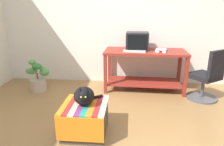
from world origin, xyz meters
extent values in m
plane|color=olive|center=(0.00, 0.00, 0.00)|extent=(14.00, 14.00, 0.00)
cube|color=silver|center=(0.00, 2.05, 1.30)|extent=(8.00, 0.10, 2.60)
cube|color=maroon|center=(-0.18, 1.33, 0.36)|extent=(0.06, 0.06, 0.73)
cube|color=maroon|center=(1.25, 1.28, 0.36)|extent=(0.06, 0.06, 0.73)
cube|color=maroon|center=(1.27, 1.87, 0.36)|extent=(0.06, 0.06, 0.73)
cube|color=maroon|center=(-0.16, 1.92, 0.36)|extent=(0.06, 0.06, 0.73)
cube|color=maroon|center=(0.55, 1.60, 0.15)|extent=(1.40, 0.61, 0.02)
cube|color=maroon|center=(0.55, 1.60, 0.75)|extent=(1.52, 0.72, 0.04)
cube|color=black|center=(0.39, 1.67, 0.78)|extent=(0.30, 0.26, 0.02)
cube|color=black|center=(0.39, 1.67, 0.93)|extent=(0.42, 0.37, 0.33)
cube|color=black|center=(0.39, 1.48, 0.94)|extent=(0.34, 0.02, 0.25)
cube|color=beige|center=(0.34, 1.46, 0.78)|extent=(0.41, 0.20, 0.02)
cube|color=white|center=(0.82, 1.54, 0.79)|extent=(0.24, 0.29, 0.04)
cube|color=#4C4238|center=(-0.29, 0.05, 0.19)|extent=(0.52, 0.54, 0.38)
cube|color=orange|center=(-0.29, -0.25, 0.23)|extent=(0.55, 0.01, 0.30)
cube|color=orange|center=(-0.53, 0.05, 0.38)|extent=(0.07, 0.58, 0.02)
cube|color=#AD2323|center=(-0.46, 0.05, 0.38)|extent=(0.07, 0.58, 0.02)
cube|color=beige|center=(-0.39, 0.05, 0.38)|extent=(0.07, 0.58, 0.02)
cube|color=#7A2D6B|center=(-0.32, 0.05, 0.38)|extent=(0.07, 0.58, 0.02)
cube|color=#1E897A|center=(-0.25, 0.05, 0.38)|extent=(0.07, 0.58, 0.02)
cube|color=orange|center=(-0.18, 0.05, 0.38)|extent=(0.07, 0.58, 0.02)
cube|color=#AD2323|center=(-0.11, 0.05, 0.38)|extent=(0.07, 0.58, 0.02)
cube|color=beige|center=(-0.05, 0.05, 0.38)|extent=(0.07, 0.58, 0.02)
ellipsoid|color=black|center=(-0.30, 0.09, 0.49)|extent=(0.31, 0.39, 0.20)
sphere|color=black|center=(-0.27, -0.04, 0.55)|extent=(0.14, 0.14, 0.14)
cylinder|color=black|center=(-0.21, 0.20, 0.41)|extent=(0.24, 0.19, 0.04)
cone|color=black|center=(-0.31, -0.05, 0.63)|extent=(0.06, 0.06, 0.06)
cone|color=black|center=(-0.24, -0.03, 0.63)|extent=(0.06, 0.06, 0.06)
sphere|color=#C6D151|center=(-0.29, -0.10, 0.56)|extent=(0.02, 0.02, 0.02)
sphere|color=#C6D151|center=(-0.24, -0.09, 0.56)|extent=(0.02, 0.02, 0.02)
cylinder|color=#B7A893|center=(-1.47, 1.34, 0.12)|extent=(0.29, 0.29, 0.24)
cylinder|color=brown|center=(-1.47, 1.34, 0.30)|extent=(0.03, 0.03, 0.11)
ellipsoid|color=#4C8E42|center=(-1.32, 1.32, 0.38)|extent=(0.18, 0.16, 0.14)
ellipsoid|color=#4C8E42|center=(-1.39, 1.46, 0.38)|extent=(0.14, 0.13, 0.12)
ellipsoid|color=#4C8E42|center=(-1.59, 1.43, 0.54)|extent=(0.13, 0.16, 0.09)
ellipsoid|color=#4C8E42|center=(-1.55, 1.28, 0.41)|extent=(0.22, 0.10, 0.12)
ellipsoid|color=#2D7033|center=(-1.42, 1.25, 0.51)|extent=(0.18, 0.13, 0.11)
cylinder|color=#4C4C51|center=(1.54, 1.24, 0.01)|extent=(0.52, 0.52, 0.03)
cylinder|color=#4C4C51|center=(1.54, 1.24, 0.20)|extent=(0.05, 0.05, 0.34)
cube|color=black|center=(1.54, 1.24, 0.41)|extent=(0.58, 0.58, 0.08)
cube|color=black|center=(1.65, 1.09, 0.67)|extent=(0.35, 0.26, 0.44)
cube|color=#A31E1E|center=(0.78, 1.44, 0.79)|extent=(0.11, 0.10, 0.04)
cylinder|color=#2351B2|center=(0.99, 1.61, 0.77)|extent=(0.09, 0.12, 0.01)
camera|label=1|loc=(0.24, -2.17, 1.51)|focal=32.60mm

